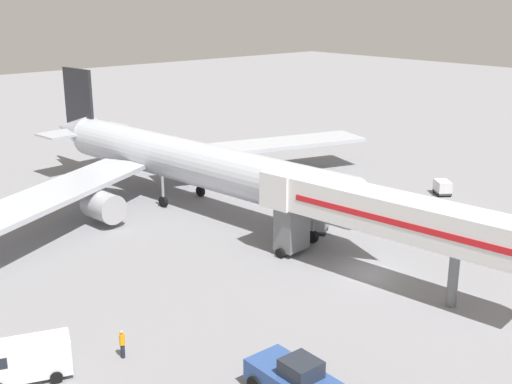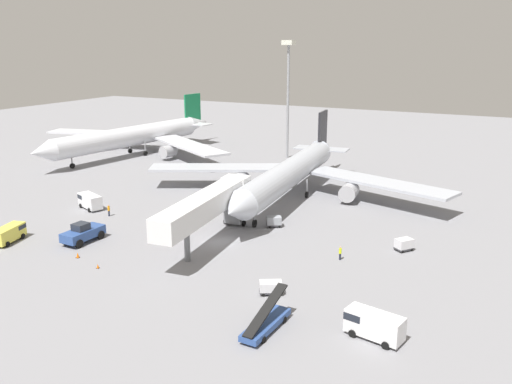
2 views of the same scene
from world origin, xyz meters
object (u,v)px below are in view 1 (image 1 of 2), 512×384
at_px(baggage_cart_outer_left, 319,224).
at_px(ground_crew_worker_midground, 466,213).
at_px(airplane_at_gate, 184,162).
at_px(jet_bridge, 376,214).
at_px(ground_crew_worker_foreground, 122,343).
at_px(baggage_cart_near_right, 443,187).
at_px(service_van_rear_left, 22,359).
at_px(pushback_tug, 297,382).

relative_size(baggage_cart_outer_left, ground_crew_worker_midground, 1.42).
xyz_separation_m(airplane_at_gate, jet_bridge, (-0.60, -24.60, 0.89)).
bearing_deg(ground_crew_worker_foreground, ground_crew_worker_midground, -0.66).
bearing_deg(baggage_cart_near_right, baggage_cart_outer_left, 177.52).
bearing_deg(baggage_cart_outer_left, ground_crew_worker_midground, -30.90).
distance_m(jet_bridge, ground_crew_worker_foreground, 20.05).
relative_size(service_van_rear_left, baggage_cart_outer_left, 2.16).
relative_size(jet_bridge, baggage_cart_near_right, 9.01).
bearing_deg(service_van_rear_left, ground_crew_worker_foreground, -16.67).
distance_m(pushback_tug, baggage_cart_near_right, 40.72).
height_order(baggage_cart_near_right, ground_crew_worker_foreground, ground_crew_worker_foreground).
distance_m(jet_bridge, baggage_cart_outer_left, 11.43).
xyz_separation_m(pushback_tug, baggage_cart_outer_left, (19.38, 16.61, -0.39)).
relative_size(jet_bridge, service_van_rear_left, 4.32).
relative_size(service_van_rear_left, baggage_cart_near_right, 2.08).
bearing_deg(ground_crew_worker_midground, airplane_at_gate, 125.60).
bearing_deg(service_van_rear_left, ground_crew_worker_midground, -2.75).
bearing_deg(airplane_at_gate, pushback_tug, -116.14).
height_order(service_van_rear_left, ground_crew_worker_midground, service_van_rear_left).
distance_m(airplane_at_gate, pushback_tug, 35.37).
distance_m(service_van_rear_left, baggage_cart_outer_left, 29.56).
bearing_deg(pushback_tug, jet_bridge, 25.24).
bearing_deg(ground_crew_worker_foreground, baggage_cart_outer_left, 15.93).
bearing_deg(airplane_at_gate, ground_crew_worker_foreground, -132.49).
bearing_deg(ground_crew_worker_midground, pushback_tug, -163.38).
xyz_separation_m(airplane_at_gate, service_van_rear_left, (-25.23, -20.27, -2.98)).
xyz_separation_m(pushback_tug, ground_crew_worker_foreground, (-4.48, 9.80, -0.27)).
height_order(service_van_rear_left, baggage_cart_near_right, service_van_rear_left).
distance_m(pushback_tug, baggage_cart_outer_left, 25.53).
height_order(airplane_at_gate, baggage_cart_outer_left, airplane_at_gate).
bearing_deg(baggage_cart_outer_left, service_van_rear_left, -169.78).
bearing_deg(airplane_at_gate, jet_bridge, -91.40).
xyz_separation_m(airplane_at_gate, baggage_cart_outer_left, (3.86, -15.02, -3.46)).
relative_size(airplane_at_gate, ground_crew_worker_foreground, 29.79).
bearing_deg(ground_crew_worker_foreground, service_van_rear_left, 163.33).
height_order(baggage_cart_outer_left, ground_crew_worker_midground, ground_crew_worker_midground).
bearing_deg(ground_crew_worker_midground, baggage_cart_outer_left, 149.10).
distance_m(pushback_tug, service_van_rear_left, 14.95).
bearing_deg(baggage_cart_near_right, airplane_at_gate, 144.30).
bearing_deg(airplane_at_gate, service_van_rear_left, -141.23).
relative_size(service_van_rear_left, ground_crew_worker_midground, 3.06).
bearing_deg(pushback_tug, service_van_rear_left, 130.49).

